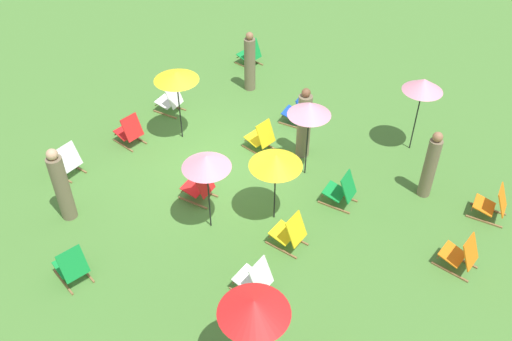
{
  "coord_description": "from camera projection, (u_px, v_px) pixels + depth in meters",
  "views": [
    {
      "loc": [
        7.05,
        7.48,
        8.37
      ],
      "look_at": [
        0.0,
        1.2,
        0.5
      ],
      "focal_mm": 38.7,
      "sensor_mm": 36.0,
      "label": 1
    }
  ],
  "objects": [
    {
      "name": "deckchair_8",
      "position": [
        71.0,
        266.0,
        10.35
      ],
      "size": [
        0.56,
        0.81,
        0.83
      ],
      "rotation": [
        0.0,
        0.0,
        -0.12
      ],
      "color": "olive",
      "rests_on": "ground"
    },
    {
      "name": "deckchair_9",
      "position": [
        250.0,
        54.0,
        16.76
      ],
      "size": [
        0.49,
        0.77,
        0.83
      ],
      "rotation": [
        0.0,
        0.0,
        0.02
      ],
      "color": "olive",
      "rests_on": "ground"
    },
    {
      "name": "umbrella_5",
      "position": [
        423.0,
        85.0,
        12.6
      ],
      "size": [
        0.94,
        0.94,
        1.97
      ],
      "color": "black",
      "rests_on": "ground"
    },
    {
      "name": "deckchair_3",
      "position": [
        290.0,
        233.0,
        11.01
      ],
      "size": [
        0.55,
        0.8,
        0.83
      ],
      "rotation": [
        0.0,
        0.0,
        0.1
      ],
      "color": "olive",
      "rests_on": "ground"
    },
    {
      "name": "deckchair_12",
      "position": [
        170.0,
        100.0,
        14.77
      ],
      "size": [
        0.63,
        0.85,
        0.83
      ],
      "rotation": [
        0.0,
        0.0,
        0.23
      ],
      "color": "olive",
      "rests_on": "ground"
    },
    {
      "name": "deckchair_10",
      "position": [
        67.0,
        161.0,
        12.77
      ],
      "size": [
        0.56,
        0.81,
        0.83
      ],
      "rotation": [
        0.0,
        0.0,
        0.11
      ],
      "color": "olive",
      "rests_on": "ground"
    },
    {
      "name": "person_0",
      "position": [
        61.0,
        186.0,
        11.36
      ],
      "size": [
        0.46,
        0.46,
        1.8
      ],
      "rotation": [
        0.0,
        0.0,
        5.46
      ],
      "color": "#72664C",
      "rests_on": "ground"
    },
    {
      "name": "person_3",
      "position": [
        304.0,
        125.0,
        13.0
      ],
      "size": [
        0.33,
        0.33,
        1.87
      ],
      "rotation": [
        0.0,
        0.0,
        4.69
      ],
      "color": "#72664C",
      "rests_on": "ground"
    },
    {
      "name": "umbrella_4",
      "position": [
        206.0,
        162.0,
        10.57
      ],
      "size": [
        0.98,
        0.98,
        1.88
      ],
      "color": "black",
      "rests_on": "ground"
    },
    {
      "name": "deckchair_4",
      "position": [
        297.0,
        111.0,
        14.35
      ],
      "size": [
        0.65,
        0.85,
        0.83
      ],
      "rotation": [
        0.0,
        0.0,
        0.24
      ],
      "color": "olive",
      "rests_on": "ground"
    },
    {
      "name": "deckchair_13",
      "position": [
        461.0,
        255.0,
        10.57
      ],
      "size": [
        0.5,
        0.77,
        0.83
      ],
      "rotation": [
        0.0,
        0.0,
        0.03
      ],
      "color": "olive",
      "rests_on": "ground"
    },
    {
      "name": "umbrella_0",
      "position": [
        276.0,
        160.0,
        10.87
      ],
      "size": [
        1.09,
        1.09,
        1.72
      ],
      "color": "black",
      "rests_on": "ground"
    },
    {
      "name": "umbrella_3",
      "position": [
        310.0,
        109.0,
        11.87
      ],
      "size": [
        0.96,
        0.96,
        1.96
      ],
      "color": "black",
      "rests_on": "ground"
    },
    {
      "name": "deckchair_7",
      "position": [
        261.0,
        137.0,
        13.48
      ],
      "size": [
        0.49,
        0.77,
        0.83
      ],
      "rotation": [
        0.0,
        0.0,
        -0.02
      ],
      "color": "olive",
      "rests_on": "ground"
    },
    {
      "name": "ground_plane",
      "position": [
        219.0,
        165.0,
        13.23
      ],
      "size": [
        40.0,
        40.0,
        0.0
      ],
      "primitive_type": "plane",
      "color": "#477A33"
    },
    {
      "name": "umbrella_1",
      "position": [
        176.0,
        76.0,
        12.99
      ],
      "size": [
        1.08,
        1.08,
        1.88
      ],
      "color": "black",
      "rests_on": "ground"
    },
    {
      "name": "deckchair_14",
      "position": [
        341.0,
        191.0,
        11.98
      ],
      "size": [
        0.62,
        0.84,
        0.83
      ],
      "rotation": [
        0.0,
        0.0,
        0.2
      ],
      "color": "olive",
      "rests_on": "ground"
    },
    {
      "name": "umbrella_2",
      "position": [
        254.0,
        307.0,
        7.98
      ],
      "size": [
        1.11,
        1.11,
        1.89
      ],
      "color": "black",
      "rests_on": "ground"
    },
    {
      "name": "person_1",
      "position": [
        250.0,
        63.0,
        15.41
      ],
      "size": [
        0.38,
        0.38,
        1.75
      ],
      "rotation": [
        0.0,
        0.0,
        4.96
      ],
      "color": "#72664C",
      "rests_on": "ground"
    },
    {
      "name": "person_2",
      "position": [
        430.0,
        166.0,
        11.93
      ],
      "size": [
        0.38,
        0.38,
        1.7
      ],
      "rotation": [
        0.0,
        0.0,
        0.45
      ],
      "color": "#72664C",
      "rests_on": "ground"
    },
    {
      "name": "deckchair_2",
      "position": [
        493.0,
        204.0,
        11.65
      ],
      "size": [
        0.64,
        0.85,
        0.83
      ],
      "rotation": [
        0.0,
        0.0,
        0.23
      ],
      "color": "olive",
      "rests_on": "ground"
    },
    {
      "name": "deckchair_11",
      "position": [
        255.0,
        279.0,
        10.11
      ],
      "size": [
        0.55,
        0.8,
        0.83
      ],
      "rotation": [
        0.0,
        0.0,
        0.1
      ],
      "color": "olive",
      "rests_on": "ground"
    },
    {
      "name": "deckchair_6",
      "position": [
        199.0,
        186.0,
        12.09
      ],
      "size": [
        0.63,
        0.85,
        0.83
      ],
      "rotation": [
        0.0,
        0.0,
        0.23
      ],
      "color": "olive",
      "rests_on": "ground"
    },
    {
      "name": "deckchair_5",
      "position": [
        129.0,
        131.0,
        13.68
      ],
      "size": [
        0.49,
        0.77,
        0.83
      ],
      "rotation": [
        0.0,
        0.0,
        0.01
      ],
      "color": "olive",
      "rests_on": "ground"
    }
  ]
}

